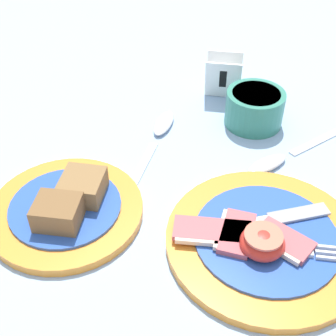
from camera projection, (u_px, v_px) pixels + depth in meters
ground_plane at (194, 222)px, 0.60m from camera, size 3.00×3.00×0.00m
breakfast_plate at (262, 240)px, 0.56m from camera, size 0.24×0.24×0.04m
bread_plate at (67, 206)px, 0.60m from camera, size 0.20×0.20×0.05m
sugar_cup at (254, 107)px, 0.74m from camera, size 0.09×0.09×0.06m
number_card at (223, 77)px, 0.80m from camera, size 0.06×0.05×0.07m
teaspoon_by_saucer at (280, 158)px, 0.68m from camera, size 0.16×0.14×0.01m
teaspoon_near_cup at (158, 133)px, 0.73m from camera, size 0.06×0.19×0.01m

